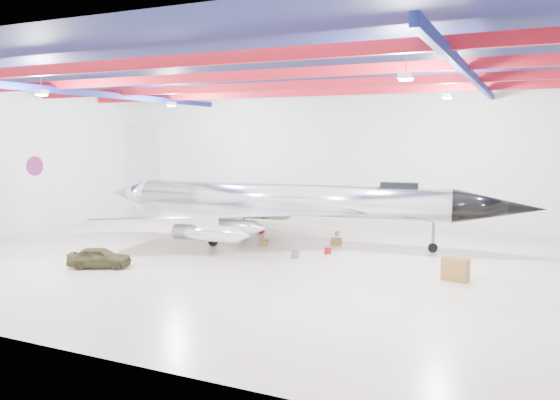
% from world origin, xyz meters
% --- Properties ---
extents(floor, '(40.00, 40.00, 0.00)m').
position_xyz_m(floor, '(0.00, 0.00, 0.00)').
color(floor, beige).
rests_on(floor, ground).
extents(wall_back, '(40.00, 0.00, 40.00)m').
position_xyz_m(wall_back, '(0.00, 15.00, 5.50)').
color(wall_back, silver).
rests_on(wall_back, floor).
extents(wall_left, '(0.00, 30.00, 30.00)m').
position_xyz_m(wall_left, '(-20.00, 0.00, 5.50)').
color(wall_left, silver).
rests_on(wall_left, floor).
extents(ceiling, '(40.00, 40.00, 0.00)m').
position_xyz_m(ceiling, '(0.00, 0.00, 11.00)').
color(ceiling, '#0A0F38').
rests_on(ceiling, wall_back).
extents(ceiling_structure, '(39.50, 29.50, 1.08)m').
position_xyz_m(ceiling_structure, '(0.00, 0.00, 10.32)').
color(ceiling_structure, maroon).
rests_on(ceiling_structure, ceiling).
extents(wall_roundel, '(0.10, 1.50, 1.50)m').
position_xyz_m(wall_roundel, '(-19.94, 2.00, 5.00)').
color(wall_roundel, '#B21414').
rests_on(wall_roundel, wall_left).
extents(jet_aircraft, '(30.13, 18.87, 8.22)m').
position_xyz_m(jet_aircraft, '(-0.29, 5.40, 2.69)').
color(jet_aircraft, silver).
rests_on(jet_aircraft, floor).
extents(jeep, '(3.69, 2.69, 1.17)m').
position_xyz_m(jeep, '(-6.88, -5.38, 0.58)').
color(jeep, '#3E391F').
rests_on(jeep, floor).
extents(desk, '(1.42, 0.97, 1.18)m').
position_xyz_m(desk, '(11.52, -0.02, 0.59)').
color(desk, brown).
rests_on(desk, floor).
extents(toolbox_red, '(0.49, 0.40, 0.34)m').
position_xyz_m(toolbox_red, '(-3.54, 8.01, 0.17)').
color(toolbox_red, maroon).
rests_on(toolbox_red, floor).
extents(engine_drum, '(0.49, 0.49, 0.43)m').
position_xyz_m(engine_drum, '(2.11, 1.35, 0.22)').
color(engine_drum, '#59595B').
rests_on(engine_drum, floor).
extents(parts_bin, '(0.70, 0.58, 0.47)m').
position_xyz_m(parts_bin, '(3.07, 6.11, 0.23)').
color(parts_bin, olive).
rests_on(parts_bin, floor).
extents(crate_small, '(0.45, 0.39, 0.28)m').
position_xyz_m(crate_small, '(-9.51, 8.33, 0.14)').
color(crate_small, '#59595B').
rests_on(crate_small, floor).
extents(tool_chest, '(0.45, 0.45, 0.39)m').
position_xyz_m(tool_chest, '(3.50, 3.32, 0.20)').
color(tool_chest, maroon).
rests_on(tool_chest, floor).
extents(oil_barrel, '(0.62, 0.54, 0.37)m').
position_xyz_m(oil_barrel, '(-1.28, 3.95, 0.19)').
color(oil_barrel, olive).
rests_on(oil_barrel, floor).
extents(spares_box, '(0.45, 0.45, 0.33)m').
position_xyz_m(spares_box, '(2.01, 9.56, 0.17)').
color(spares_box, '#59595B').
rests_on(spares_box, floor).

